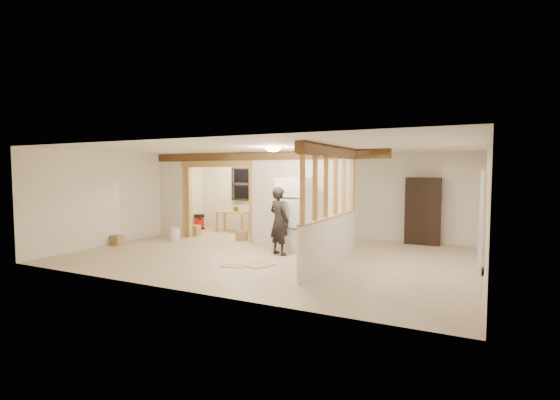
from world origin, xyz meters
The scene contains 30 objects.
floor centered at (0.00, 0.00, -0.01)m, with size 9.00×6.50×0.01m, color #BDAA8D.
ceiling centered at (0.00, 0.00, 2.50)m, with size 9.00×6.50×0.01m, color white.
wall_back centered at (0.00, 3.25, 1.25)m, with size 9.00×0.01×2.50m, color silver.
wall_front centered at (0.00, -3.25, 1.25)m, with size 9.00×0.01×2.50m, color silver.
wall_left centered at (-4.50, 0.00, 1.25)m, with size 0.01×6.50×2.50m, color silver.
wall_right centered at (4.50, 0.00, 1.25)m, with size 0.01×6.50×2.50m, color silver.
partition_left_stub centered at (-4.05, 1.20, 1.25)m, with size 0.90×0.12×2.50m, color white.
partition_center centered at (0.20, 1.20, 1.25)m, with size 2.80×0.12×2.50m, color white.
doorway_frame centered at (-2.40, 1.20, 1.10)m, with size 2.46×0.14×2.20m, color tan.
header_beam_back centered at (-1.00, 1.20, 2.38)m, with size 7.00×0.18×0.22m, color brown.
header_beam_right centered at (1.60, -0.40, 2.38)m, with size 0.18×3.30×0.22m, color brown.
pony_wall centered at (1.60, -0.40, 0.50)m, with size 0.12×3.20×1.00m, color white.
stud_partition centered at (1.60, -0.40, 1.66)m, with size 0.14×3.20×1.32m, color tan.
window_back centered at (-2.60, 3.17, 1.55)m, with size 1.12×0.10×1.10m, color black.
french_door centered at (4.42, 0.40, 1.00)m, with size 0.12×0.86×2.00m, color white.
ceiling_dome_main centered at (0.30, -0.50, 2.48)m, with size 0.36×0.36×0.16m, color #FFEABF.
ceiling_dome_util centered at (-2.50, 2.30, 2.48)m, with size 0.32×0.32×0.14m, color #FFEABF.
hanging_bulb centered at (-2.00, 1.60, 2.18)m, with size 0.07×0.07×0.07m, color #FFD88C.
refrigerator centered at (0.24, 0.78, 0.91)m, with size 0.75×0.73×1.82m, color silver.
woman centered at (0.15, 0.09, 0.80)m, with size 0.59×0.38×1.60m, color #282323.
work_table centered at (-2.82, 2.68, 0.33)m, with size 1.06×0.53×0.67m, color tan.
potted_plant centered at (-2.73, 2.73, 0.83)m, with size 0.30×0.26×0.33m, color #316E2E.
shop_vac centered at (-4.20, 2.68, 0.26)m, with size 0.40×0.40×0.52m, color #A80E0F.
bookshelf centered at (3.01, 3.03, 0.90)m, with size 0.90×0.30×1.81m, color black.
bucket centered at (-3.39, 0.53, 0.18)m, with size 0.29×0.29×0.37m, color white.
box_util_a centered at (-1.72, 1.42, 0.13)m, with size 0.31×0.27×0.27m, color #A17D4E.
box_util_b centered at (-3.50, 1.51, 0.16)m, with size 0.33×0.33×0.31m, color #A17D4E.
box_front centered at (-4.31, -0.69, 0.13)m, with size 0.32×0.26×0.26m, color #A17D4E.
floor_panel_near centered at (0.23, -1.11, 0.01)m, with size 0.55×0.55×0.02m, color tan.
floor_panel_far centered at (-0.16, -1.37, 0.01)m, with size 0.51×0.41×0.02m, color tan.
Camera 1 is at (4.39, -8.41, 1.96)m, focal length 26.00 mm.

